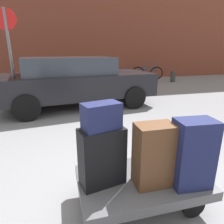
% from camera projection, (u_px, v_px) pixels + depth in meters
% --- Properties ---
extents(ground_plane, '(60.00, 60.00, 0.00)m').
position_uv_depth(ground_plane, '(140.00, 204.00, 2.16)').
color(ground_plane, gray).
extents(luggage_cart, '(1.29, 0.80, 0.34)m').
position_uv_depth(luggage_cart, '(142.00, 183.00, 2.08)').
color(luggage_cart, '#4C4C51').
rests_on(luggage_cart, ground_plane).
extents(suitcase_black_front_right, '(0.46, 0.31, 0.57)m').
position_uv_depth(suitcase_black_front_right, '(102.00, 157.00, 1.90)').
color(suitcase_black_front_right, black).
rests_on(suitcase_black_front_right, luggage_cart).
extents(suitcase_brown_front_left, '(0.37, 0.24, 0.62)m').
position_uv_depth(suitcase_brown_front_left, '(154.00, 155.00, 1.89)').
color(suitcase_brown_front_left, '#51331E').
rests_on(suitcase_brown_front_left, luggage_cart).
extents(suitcase_navy_stacked_top, '(0.38, 0.27, 0.66)m').
position_uv_depth(suitcase_navy_stacked_top, '(193.00, 154.00, 1.86)').
color(suitcase_navy_stacked_top, '#191E47').
rests_on(suitcase_navy_stacked_top, luggage_cart).
extents(duffel_bag_navy_topmost_pile, '(0.37, 0.27, 0.24)m').
position_uv_depth(duffel_bag_navy_topmost_pile, '(101.00, 116.00, 1.78)').
color(duffel_bag_navy_topmost_pile, '#191E47').
rests_on(duffel_bag_navy_topmost_pile, suitcase_black_front_right).
extents(parked_car, '(4.49, 2.34, 1.42)m').
position_uv_depth(parked_car, '(75.00, 81.00, 5.77)').
color(parked_car, black).
rests_on(parked_car, ground_plane).
extents(bicycle_leaning, '(1.69, 0.62, 0.96)m').
position_uv_depth(bicycle_leaning, '(147.00, 73.00, 11.44)').
color(bicycle_leaning, black).
rests_on(bicycle_leaning, ground_plane).
extents(bollard_kerb_near, '(0.25, 0.25, 0.56)m').
position_uv_depth(bollard_kerb_near, '(120.00, 78.00, 9.82)').
color(bollard_kerb_near, '#383838').
rests_on(bollard_kerb_near, ground_plane).
extents(bollard_kerb_mid, '(0.25, 0.25, 0.56)m').
position_uv_depth(bollard_kerb_mid, '(144.00, 78.00, 10.13)').
color(bollard_kerb_mid, '#383838').
rests_on(bollard_kerb_mid, ground_plane).
extents(bollard_kerb_far, '(0.25, 0.25, 0.56)m').
position_uv_depth(bollard_kerb_far, '(173.00, 77.00, 10.54)').
color(bollard_kerb_far, '#383838').
rests_on(bollard_kerb_far, ground_plane).
extents(no_parking_sign, '(0.50, 0.08, 2.55)m').
position_uv_depth(no_parking_sign, '(10.00, 52.00, 4.88)').
color(no_parking_sign, slate).
rests_on(no_parking_sign, ground_plane).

